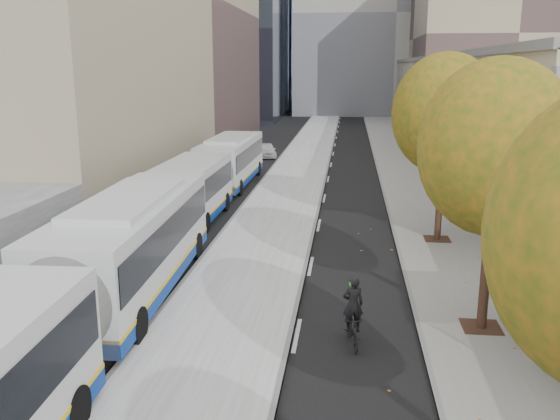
# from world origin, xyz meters

# --- Properties ---
(bus_platform) EXTENTS (4.25, 150.00, 0.15)m
(bus_platform) POSITION_xyz_m (-3.88, 35.00, 0.07)
(bus_platform) COLOR #A2A2A2
(bus_platform) RESTS_ON ground
(sidewalk) EXTENTS (4.75, 150.00, 0.08)m
(sidewalk) POSITION_xyz_m (4.12, 35.00, 0.04)
(sidewalk) COLOR gray
(sidewalk) RESTS_ON ground
(building_tan) EXTENTS (18.00, 92.00, 8.00)m
(building_tan) POSITION_xyz_m (15.50, 64.00, 4.00)
(building_tan) COLOR #9B9779
(building_tan) RESTS_ON ground
(building_far_block) EXTENTS (30.00, 18.00, 30.00)m
(building_far_block) POSITION_xyz_m (6.00, 96.00, 15.00)
(building_far_block) COLOR #9A988E
(building_far_block) RESTS_ON ground
(tree_c) EXTENTS (4.20, 4.20, 7.28)m
(tree_c) POSITION_xyz_m (3.60, 13.00, 5.25)
(tree_c) COLOR black
(tree_c) RESTS_ON sidewalk
(tree_d) EXTENTS (4.40, 4.40, 7.60)m
(tree_d) POSITION_xyz_m (3.60, 22.00, 5.47)
(tree_d) COLOR black
(tree_d) RESTS_ON sidewalk
(bus_near) EXTENTS (3.46, 19.05, 3.16)m
(bus_near) POSITION_xyz_m (-7.15, 10.31, 1.73)
(bus_near) COLOR silver
(bus_near) RESTS_ON ground
(bus_far) EXTENTS (2.75, 17.53, 2.92)m
(bus_far) POSITION_xyz_m (-7.80, 29.55, 1.59)
(bus_far) COLOR silver
(bus_far) RESTS_ON ground
(cyclist) EXTENTS (0.71, 1.60, 1.98)m
(cyclist) POSITION_xyz_m (-0.11, 11.56, 0.73)
(cyclist) COLOR black
(cyclist) RESTS_ON ground
(distant_car) EXTENTS (2.16, 3.71, 1.19)m
(distant_car) POSITION_xyz_m (-7.12, 45.40, 0.59)
(distant_car) COLOR silver
(distant_car) RESTS_ON ground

